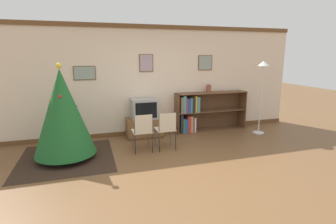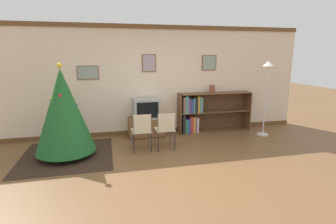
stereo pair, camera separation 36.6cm
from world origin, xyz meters
The scene contains 11 objects.
ground_plane centered at (0.00, 0.00, 0.00)m, with size 24.00×24.00×0.00m, color brown.
wall_back centered at (0.00, 2.47, 1.35)m, with size 8.13×0.11×2.70m.
area_rug centered at (-1.90, 1.26, 0.00)m, with size 1.77×1.84×0.01m.
christmas_tree centered at (-1.90, 1.26, 0.92)m, with size 1.15×1.15×1.84m.
tv_console centered at (-0.14, 2.16, 0.24)m, with size 0.87×0.49×0.48m.
television centered at (-0.14, 2.16, 0.72)m, with size 0.62×0.48×0.48m.
folding_chair_left centered at (-0.40, 1.14, 0.47)m, with size 0.40×0.40×0.82m.
folding_chair_right centered at (0.11, 1.14, 0.47)m, with size 0.40×0.40×0.82m.
bookshelf centered at (1.32, 2.23, 0.50)m, with size 1.94×0.36×1.02m.
vase centered at (1.61, 2.28, 1.13)m, with size 0.13×0.13×0.20m.
standing_lamp centered at (2.74, 1.59, 1.41)m, with size 0.28×0.28×1.84m.
Camera 1 is at (-1.42, -3.95, 2.00)m, focal length 28.00 mm.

